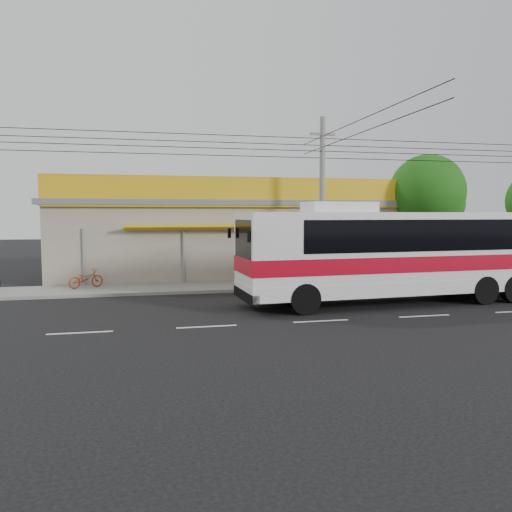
% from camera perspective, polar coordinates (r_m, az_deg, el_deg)
% --- Properties ---
extents(ground, '(120.00, 120.00, 0.00)m').
position_cam_1_polar(ground, '(20.01, 4.98, -5.94)').
color(ground, black).
rests_on(ground, ground).
extents(sidewalk, '(30.00, 3.20, 0.15)m').
position_cam_1_polar(sidewalk, '(25.71, 0.97, -3.35)').
color(sidewalk, slate).
rests_on(sidewalk, ground).
extents(lane_markings, '(50.00, 0.12, 0.01)m').
position_cam_1_polar(lane_markings, '(17.69, 7.42, -7.40)').
color(lane_markings, silver).
rests_on(lane_markings, ground).
extents(storefront_building, '(22.60, 9.20, 5.70)m').
position_cam_1_polar(storefront_building, '(30.89, -1.43, 2.17)').
color(storefront_building, gray).
rests_on(storefront_building, ground).
extents(coach_bus, '(13.79, 3.66, 4.21)m').
position_cam_1_polar(coach_bus, '(21.81, 16.66, 0.73)').
color(coach_bus, silver).
rests_on(coach_bus, ground).
extents(motorbike_red, '(1.79, 1.38, 0.90)m').
position_cam_1_polar(motorbike_red, '(25.61, -18.88, -2.46)').
color(motorbike_red, '#9B2B0B').
rests_on(motorbike_red, sidewalk).
extents(utility_pole, '(34.00, 14.00, 8.59)m').
position_cam_1_polar(utility_pole, '(25.91, 7.61, 12.23)').
color(utility_pole, slate).
rests_on(utility_pole, ground).
extents(tree_near, '(4.33, 4.33, 7.17)m').
position_cam_1_polar(tree_near, '(30.81, 19.25, 6.65)').
color(tree_near, '#351F15').
rests_on(tree_near, ground).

